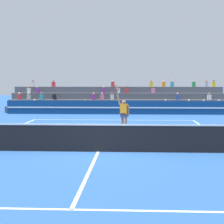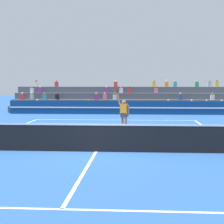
# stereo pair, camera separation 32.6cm
# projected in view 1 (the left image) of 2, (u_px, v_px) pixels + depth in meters

# --- Properties ---
(ground_plane) EXTENTS (120.00, 120.00, 0.00)m
(ground_plane) POSITION_uv_depth(u_px,v_px,m) (98.00, 152.00, 14.10)
(ground_plane) COLOR #285699
(court_lines) EXTENTS (11.10, 23.90, 0.01)m
(court_lines) POSITION_uv_depth(u_px,v_px,m) (98.00, 152.00, 14.10)
(court_lines) COLOR white
(court_lines) RESTS_ON ground
(tennis_net) EXTENTS (12.00, 0.10, 1.10)m
(tennis_net) POSITION_uv_depth(u_px,v_px,m) (98.00, 138.00, 14.06)
(tennis_net) COLOR slate
(tennis_net) RESTS_ON ground
(sponsor_banner_wall) EXTENTS (18.00, 0.26, 1.10)m
(sponsor_banner_wall) POSITION_uv_depth(u_px,v_px,m) (116.00, 108.00, 30.58)
(sponsor_banner_wall) COLOR navy
(sponsor_banner_wall) RESTS_ON ground
(bleacher_stand) EXTENTS (19.05, 3.80, 2.83)m
(bleacher_stand) POSITION_uv_depth(u_px,v_px,m) (117.00, 102.00, 33.71)
(bleacher_stand) COLOR #4C515B
(bleacher_stand) RESTS_ON ground
(tennis_player) EXTENTS (0.85, 0.46, 2.50)m
(tennis_player) POSITION_uv_depth(u_px,v_px,m) (124.00, 114.00, 19.17)
(tennis_player) COLOR #9E7051
(tennis_player) RESTS_ON ground
(tennis_ball) EXTENTS (0.07, 0.07, 0.07)m
(tennis_ball) POSITION_uv_depth(u_px,v_px,m) (50.00, 127.00, 21.75)
(tennis_ball) COLOR #C6DB33
(tennis_ball) RESTS_ON ground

